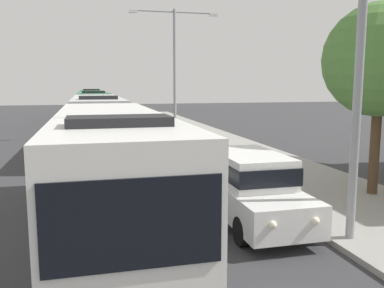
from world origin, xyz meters
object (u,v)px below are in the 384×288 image
(bus_fourth_in_line, at_px, (91,102))
(white_suv, at_px, (249,185))
(bus_middle, at_px, (93,108))
(bus_second_in_line, at_px, (97,122))
(streetlamp_near, at_px, (363,11))
(roadside_tree, at_px, (380,60))
(streetlamp_mid, at_px, (175,60))
(bus_lead, at_px, (111,168))

(bus_fourth_in_line, distance_m, white_suv, 40.27)
(bus_fourth_in_line, bearing_deg, bus_middle, -90.00)
(bus_second_in_line, relative_size, bus_fourth_in_line, 1.08)
(streetlamp_near, height_order, roadside_tree, streetlamp_near)
(bus_middle, xyz_separation_m, streetlamp_mid, (5.40, -8.90, 3.71))
(bus_lead, xyz_separation_m, streetlamp_mid, (5.40, 17.89, 3.72))
(streetlamp_near, bearing_deg, bus_fourth_in_line, 97.29)
(bus_second_in_line, distance_m, bus_middle, 13.70)
(bus_middle, relative_size, bus_fourth_in_line, 1.13)
(bus_lead, relative_size, bus_second_in_line, 0.89)
(streetlamp_mid, bearing_deg, streetlamp_near, -90.00)
(bus_lead, bearing_deg, bus_fourth_in_line, 90.00)
(streetlamp_mid, bearing_deg, bus_lead, -106.79)
(white_suv, bearing_deg, bus_fourth_in_line, 95.27)
(bus_fourth_in_line, relative_size, streetlamp_mid, 1.27)
(streetlamp_mid, bearing_deg, white_suv, -95.43)
(roadside_tree, bearing_deg, white_suv, -165.93)
(white_suv, relative_size, streetlamp_near, 0.59)
(bus_lead, relative_size, bus_fourth_in_line, 0.96)
(bus_second_in_line, bearing_deg, roadside_tree, -54.10)
(bus_second_in_line, distance_m, bus_fourth_in_line, 27.02)
(bus_lead, relative_size, roadside_tree, 1.70)
(bus_second_in_line, relative_size, streetlamp_near, 1.37)
(bus_lead, distance_m, bus_middle, 26.79)
(bus_fourth_in_line, bearing_deg, streetlamp_mid, -76.34)
(bus_second_in_line, height_order, streetlamp_near, streetlamp_near)
(bus_middle, distance_m, streetlamp_mid, 11.06)
(white_suv, relative_size, streetlamp_mid, 0.59)
(streetlamp_near, bearing_deg, bus_lead, 158.72)
(streetlamp_mid, bearing_deg, bus_fourth_in_line, 103.66)
(bus_lead, distance_m, roadside_tree, 9.11)
(streetlamp_near, bearing_deg, white_suv, 128.90)
(bus_fourth_in_line, distance_m, streetlamp_mid, 23.16)
(bus_lead, xyz_separation_m, streetlamp_near, (5.40, -2.10, 3.65))
(white_suv, bearing_deg, bus_second_in_line, 105.79)
(bus_middle, relative_size, streetlamp_near, 1.43)
(streetlamp_mid, distance_m, roadside_tree, 16.98)
(white_suv, height_order, streetlamp_mid, streetlamp_mid)
(streetlamp_mid, relative_size, roadside_tree, 1.39)
(bus_lead, bearing_deg, bus_middle, 90.00)
(bus_middle, distance_m, white_suv, 27.05)
(bus_fourth_in_line, height_order, streetlamp_mid, streetlamp_mid)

